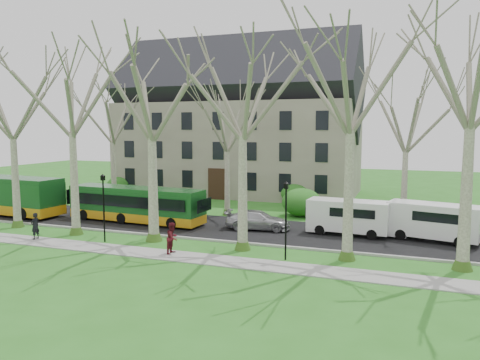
{
  "coord_description": "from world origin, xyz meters",
  "views": [
    {
      "loc": [
        12.34,
        -25.74,
        7.35
      ],
      "look_at": [
        1.84,
        3.0,
        3.9
      ],
      "focal_mm": 35.0,
      "sensor_mm": 36.0,
      "label": 1
    }
  ],
  "objects_px": {
    "sedan": "(258,220)",
    "pedestrian_a": "(35,226)",
    "bus_follow": "(136,204)",
    "van_b": "(433,222)",
    "van_a": "(348,217)",
    "pedestrian_b": "(172,238)"
  },
  "relations": [
    {
      "from": "sedan",
      "to": "pedestrian_a",
      "type": "bearing_deg",
      "value": 112.67
    },
    {
      "from": "bus_follow",
      "to": "van_b",
      "type": "xyz_separation_m",
      "value": [
        21.34,
        1.31,
        -0.18
      ]
    },
    {
      "from": "sedan",
      "to": "van_a",
      "type": "height_order",
      "value": "van_a"
    },
    {
      "from": "sedan",
      "to": "van_b",
      "type": "bearing_deg",
      "value": -95.66
    },
    {
      "from": "van_a",
      "to": "van_b",
      "type": "bearing_deg",
      "value": 4.44
    },
    {
      "from": "pedestrian_a",
      "to": "pedestrian_b",
      "type": "relative_size",
      "value": 0.95
    },
    {
      "from": "van_a",
      "to": "pedestrian_a",
      "type": "height_order",
      "value": "van_a"
    },
    {
      "from": "bus_follow",
      "to": "sedan",
      "type": "xyz_separation_m",
      "value": [
        9.68,
        0.7,
        -0.72
      ]
    },
    {
      "from": "van_a",
      "to": "pedestrian_b",
      "type": "bearing_deg",
      "value": -132.92
    },
    {
      "from": "bus_follow",
      "to": "pedestrian_a",
      "type": "relative_size",
      "value": 6.43
    },
    {
      "from": "van_b",
      "to": "pedestrian_a",
      "type": "height_order",
      "value": "van_b"
    },
    {
      "from": "sedan",
      "to": "van_a",
      "type": "relative_size",
      "value": 0.86
    },
    {
      "from": "sedan",
      "to": "van_a",
      "type": "distance_m",
      "value": 6.33
    },
    {
      "from": "pedestrian_a",
      "to": "pedestrian_b",
      "type": "xyz_separation_m",
      "value": [
        10.13,
        -0.02,
        0.04
      ]
    },
    {
      "from": "pedestrian_b",
      "to": "sedan",
      "type": "bearing_deg",
      "value": -19.01
    },
    {
      "from": "pedestrian_a",
      "to": "sedan",
      "type": "bearing_deg",
      "value": 122.33
    },
    {
      "from": "sedan",
      "to": "pedestrian_b",
      "type": "bearing_deg",
      "value": 152.39
    },
    {
      "from": "pedestrian_b",
      "to": "bus_follow",
      "type": "bearing_deg",
      "value": 44.38
    },
    {
      "from": "bus_follow",
      "to": "van_b",
      "type": "distance_m",
      "value": 21.38
    },
    {
      "from": "sedan",
      "to": "pedestrian_b",
      "type": "relative_size",
      "value": 2.55
    },
    {
      "from": "bus_follow",
      "to": "sedan",
      "type": "relative_size",
      "value": 2.4
    },
    {
      "from": "sedan",
      "to": "van_b",
      "type": "height_order",
      "value": "van_b"
    }
  ]
}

